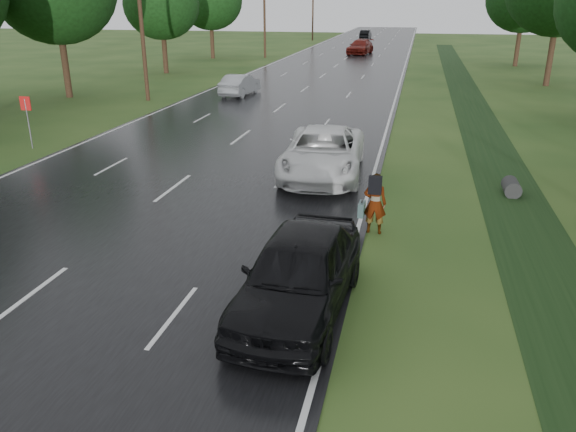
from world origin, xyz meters
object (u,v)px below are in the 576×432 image
Objects in this scene: white_pickup at (323,153)px; dark_sedan at (299,273)px; road_sign at (27,112)px; silver_sedan at (240,85)px; pedestrian at (374,203)px.

dark_sedan is at bearing -86.95° from white_pickup.
road_sign is 16.89m from silver_sedan.
pedestrian is at bearing -22.35° from road_sign.
white_pickup is 1.20× the size of dark_sedan.
pedestrian is at bearing 79.26° from dark_sedan.
dark_sedan is (1.13, -9.87, 0.02)m from white_pickup.
pedestrian reaches higher than white_pickup.
dark_sedan is (14.50, -11.17, -0.73)m from road_sign.
pedestrian is at bearing 120.25° from silver_sedan.
silver_sedan is (4.67, 16.21, -0.89)m from road_sign.
dark_sedan reaches higher than white_pickup.
dark_sedan is (-1.18, -4.73, 0.01)m from pedestrian.
dark_sedan is 1.19× the size of silver_sedan.
white_pickup is at bearing -63.89° from pedestrian.
dark_sedan reaches higher than silver_sedan.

